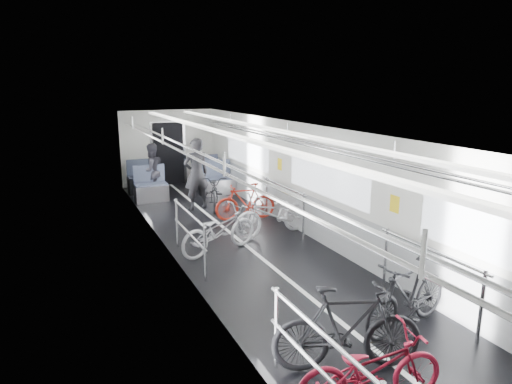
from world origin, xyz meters
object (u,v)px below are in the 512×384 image
at_px(person_standing, 196,174).
at_px(person_seated, 152,171).
at_px(bike_left_mid, 347,328).
at_px(bike_right_mid, 273,213).
at_px(bike_right_far, 245,202).
at_px(bike_aisle, 215,191).
at_px(bike_right_near, 408,295).
at_px(bike_left_near, 371,369).
at_px(bike_left_far, 219,230).

xyz_separation_m(person_standing, person_seated, (-0.82, 1.66, -0.15)).
bearing_deg(bike_left_mid, bike_right_mid, 3.56).
distance_m(bike_right_mid, person_standing, 2.93).
bearing_deg(bike_right_far, bike_aisle, -158.89).
height_order(bike_left_mid, bike_right_near, bike_left_mid).
bearing_deg(bike_right_mid, bike_right_far, 175.19).
xyz_separation_m(bike_left_mid, bike_right_mid, (1.35, 4.62, -0.03)).
bearing_deg(person_seated, bike_right_far, 99.68).
xyz_separation_m(bike_left_near, person_standing, (0.64, 7.99, 0.52)).
bearing_deg(person_standing, bike_aisle, 161.03).
xyz_separation_m(bike_right_mid, bike_aisle, (-0.39, 2.67, -0.04)).
bearing_deg(bike_left_mid, bike_right_near, -51.91).
relative_size(bike_left_near, bike_right_mid, 0.84).
relative_size(bike_aisle, person_standing, 0.92).
height_order(bike_left_far, person_seated, person_seated).
xyz_separation_m(bike_left_far, bike_right_near, (1.31, -3.73, 0.04)).
height_order(bike_left_far, bike_right_mid, bike_right_mid).
xyz_separation_m(bike_left_near, bike_aisle, (1.10, 7.89, 0.03)).
height_order(bike_left_near, person_seated, person_seated).
distance_m(bike_left_far, bike_aisle, 3.32).
distance_m(bike_left_far, bike_right_mid, 1.49).
distance_m(bike_right_near, person_seated, 8.79).
height_order(bike_left_mid, person_standing, person_standing).
relative_size(bike_left_far, bike_aisle, 1.01).
distance_m(bike_left_near, person_seated, 9.66).
xyz_separation_m(bike_aisle, person_seated, (-1.29, 1.76, 0.34)).
distance_m(bike_left_far, bike_right_far, 2.25).
bearing_deg(bike_left_mid, person_standing, 15.98).
bearing_deg(person_seated, bike_right_mid, 93.16).
bearing_deg(bike_right_far, person_standing, -143.68).
bearing_deg(bike_right_near, bike_aisle, 170.01).
bearing_deg(bike_left_near, bike_right_far, -1.98).
height_order(bike_right_far, bike_aisle, bike_aisle).
relative_size(bike_left_mid, bike_left_far, 1.00).
relative_size(bike_left_near, person_standing, 0.85).
height_order(bike_left_far, person_standing, person_standing).
distance_m(bike_left_mid, person_seated, 9.06).
bearing_deg(bike_left_near, bike_right_near, -43.79).
bearing_deg(bike_left_mid, person_seated, 21.90).
bearing_deg(person_seated, bike_left_near, 73.58).
height_order(bike_right_near, person_standing, person_standing).
relative_size(bike_left_far, bike_right_far, 1.17).
distance_m(bike_left_near, bike_right_mid, 5.43).
relative_size(bike_right_near, bike_right_mid, 0.88).
relative_size(bike_left_mid, person_standing, 0.93).
distance_m(bike_right_mid, person_seated, 4.75).
bearing_deg(person_seated, bike_right_near, 82.81).
bearing_deg(bike_left_mid, bike_aisle, 12.34).
height_order(bike_right_mid, person_seated, person_seated).
xyz_separation_m(bike_left_far, person_seated, (-0.27, 4.91, 0.33)).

